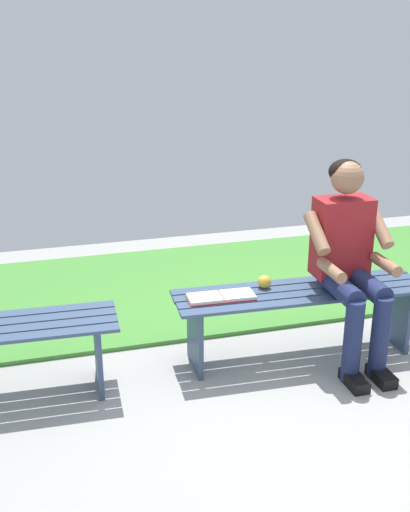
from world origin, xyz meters
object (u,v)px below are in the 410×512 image
at_px(person_seated, 350,256).
at_px(book_open, 221,297).
at_px(bench_near, 300,306).
at_px(apple, 264,282).

distance_m(person_seated, book_open, 0.82).
bearing_deg(person_seated, bench_near, -21.10).
relative_size(person_seated, apple, 14.88).
bearing_deg(person_seated, apple, -22.12).
xyz_separation_m(person_seated, book_open, (0.78, -0.11, -0.23)).
bearing_deg(book_open, bench_near, -179.00).
xyz_separation_m(bench_near, apple, (0.21, -0.09, 0.16)).
relative_size(bench_near, person_seated, 1.29).
height_order(apple, book_open, apple).
bearing_deg(book_open, person_seated, 174.09).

